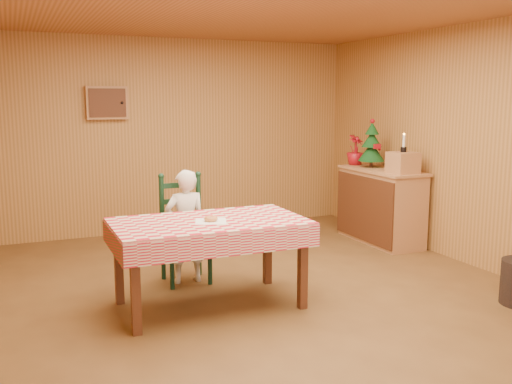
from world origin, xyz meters
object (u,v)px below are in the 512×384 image
at_px(shelf_unit, 381,206).
at_px(seated_child, 186,226).
at_px(ladder_chair, 184,231).
at_px(dining_table, 209,230).
at_px(christmas_tree, 372,145).
at_px(crate, 403,163).

bearing_deg(shelf_unit, seated_child, -167.90).
bearing_deg(ladder_chair, dining_table, -90.00).
distance_m(dining_table, christmas_tree, 3.18).
relative_size(ladder_chair, shelf_unit, 0.87).
distance_m(shelf_unit, crate, 0.71).
distance_m(dining_table, crate, 2.90).
bearing_deg(seated_child, christmas_tree, -163.02).
bearing_deg(crate, christmas_tree, 90.00).
xyz_separation_m(seated_child, crate, (2.72, 0.18, 0.49)).
bearing_deg(crate, ladder_chair, -177.37).
relative_size(dining_table, christmas_tree, 2.67).
height_order(dining_table, christmas_tree, christmas_tree).
bearing_deg(christmas_tree, shelf_unit, -91.98).
distance_m(dining_table, ladder_chair, 0.81).
bearing_deg(seated_child, shelf_unit, -167.90).
distance_m(ladder_chair, shelf_unit, 2.77).
relative_size(shelf_unit, christmas_tree, 2.00).
relative_size(seated_child, shelf_unit, 0.91).
bearing_deg(dining_table, seated_child, 90.00).
xyz_separation_m(dining_table, crate, (2.72, 0.91, 0.37)).
relative_size(dining_table, ladder_chair, 1.53).
height_order(dining_table, ladder_chair, ladder_chair).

